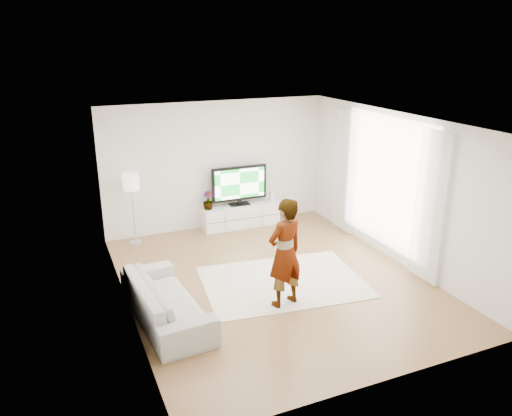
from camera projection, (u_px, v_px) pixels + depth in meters
name	position (u px, v px, depth m)	size (l,w,h in m)	color
floor	(274.00, 281.00, 8.77)	(6.00, 6.00, 0.00)	#AD814E
ceiling	(276.00, 121.00, 7.87)	(6.00, 6.00, 0.00)	white
wall_left	(122.00, 226.00, 7.39)	(0.02, 6.00, 2.80)	silver
wall_right	(397.00, 188.00, 9.25)	(0.02, 6.00, 2.80)	silver
wall_back	(217.00, 165.00, 10.93)	(5.00, 0.02, 2.80)	silver
wall_front	(386.00, 282.00, 5.71)	(5.00, 0.02, 2.80)	silver
window	(386.00, 182.00, 9.49)	(0.01, 2.60, 2.50)	white
curtain_near	(430.00, 208.00, 8.36)	(0.04, 0.70, 2.60)	white
curtain_far	(345.00, 172.00, 10.62)	(0.04, 0.70, 2.60)	white
media_console	(240.00, 215.00, 11.27)	(1.76, 0.50, 0.49)	white
television	(239.00, 184.00, 11.06)	(1.27, 0.25, 0.89)	black
game_console	(271.00, 196.00, 11.44)	(0.06, 0.17, 0.22)	white
potted_plant	(208.00, 200.00, 10.85)	(0.23, 0.23, 0.41)	#3F7238
rug	(283.00, 282.00, 8.71)	(2.74, 1.97, 0.01)	white
player	(285.00, 253.00, 7.71)	(0.64, 0.42, 1.77)	#334772
sofa	(166.00, 300.00, 7.49)	(2.19, 0.85, 0.64)	#AEAEA9
floor_lamp	(131.00, 185.00, 10.01)	(0.33, 0.33, 1.48)	silver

